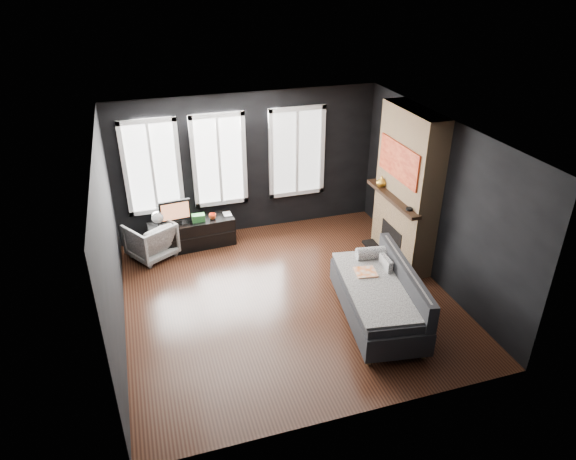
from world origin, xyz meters
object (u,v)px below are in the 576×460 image
object	(u,v)px
media_console	(192,234)
monitor	(175,211)
book	(223,210)
armchair	(151,238)
mantel_vase	(381,182)
sofa	(378,294)
mug	(212,216)

from	to	relation	value
media_console	monitor	xyz separation A→B (m)	(-0.27, -0.02, 0.52)
book	monitor	bearing A→B (deg)	-174.44
armchair	mantel_vase	size ratio (longest dim) A/B	3.86
media_console	monitor	world-z (taller)	monitor
sofa	mantel_vase	bearing A→B (deg)	72.68
sofa	mantel_vase	xyz separation A→B (m)	(0.95, 1.95, 0.88)
media_console	monitor	bearing A→B (deg)	-178.56
sofa	book	bearing A→B (deg)	127.51
mantel_vase	monitor	bearing A→B (deg)	163.74
monitor	book	distance (m)	0.90
media_console	book	distance (m)	0.72
book	media_console	bearing A→B (deg)	-174.32
mug	book	size ratio (longest dim) A/B	0.66
armchair	book	distance (m)	1.40
media_console	book	xyz separation A→B (m)	(0.61, 0.06, 0.37)
armchair	media_console	distance (m)	0.77
mantel_vase	book	bearing A→B (deg)	157.16
armchair	mug	size ratio (longest dim) A/B	5.62
mug	mantel_vase	distance (m)	3.11
armchair	mantel_vase	xyz separation A→B (m)	(4.00, -0.90, 0.95)
mug	book	xyz separation A→B (m)	(0.22, 0.10, 0.03)
sofa	armchair	bearing A→B (deg)	145.58
sofa	book	size ratio (longest dim) A/B	10.36
media_console	book	size ratio (longest dim) A/B	7.71
book	mantel_vase	size ratio (longest dim) A/B	1.04
mug	armchair	bearing A→B (deg)	-174.62
media_console	mantel_vase	bearing A→B (deg)	-21.75
sofa	mug	bearing A→B (deg)	131.45
book	mantel_vase	bearing A→B (deg)	-22.84
monitor	mantel_vase	bearing A→B (deg)	-22.02
sofa	monitor	world-z (taller)	monitor
mug	sofa	bearing A→B (deg)	-57.20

